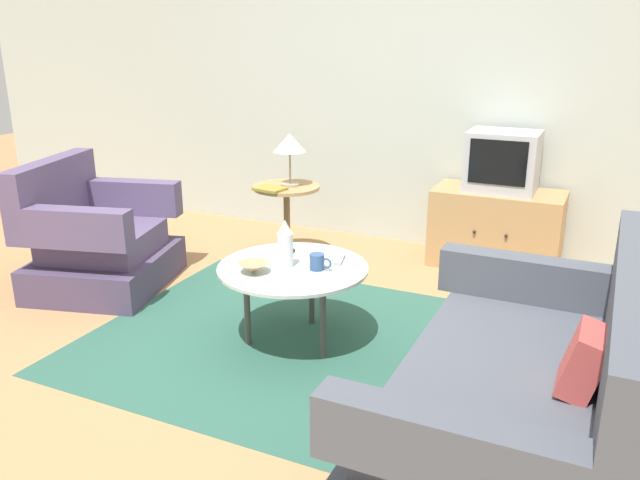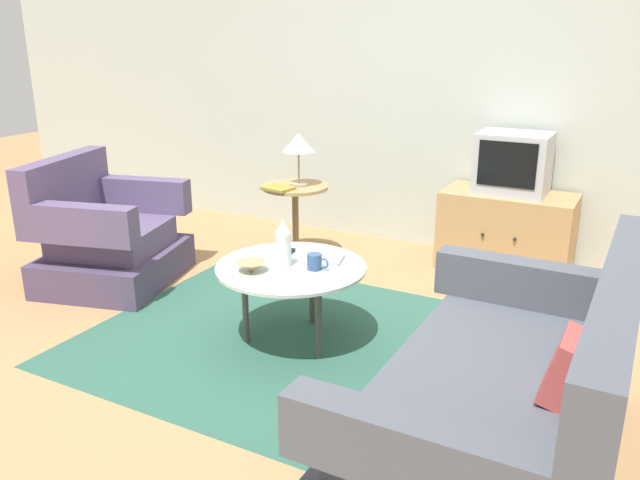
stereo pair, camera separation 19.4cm
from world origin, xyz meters
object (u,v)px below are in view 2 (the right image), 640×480
(tv_stand, at_px, (506,231))
(table_lamp, at_px, (299,144))
(tv_remote_dark, at_px, (287,254))
(book, at_px, (278,188))
(mug, at_px, (315,262))
(armchair, at_px, (106,239))
(vase, at_px, (283,244))
(couch, at_px, (506,407))
(television, at_px, (513,163))
(coffee_table, at_px, (291,272))
(bowl, at_px, (251,267))
(side_table, at_px, (295,206))
(tv_remote_silver, at_px, (338,260))

(tv_stand, xyz_separation_m, table_lamp, (-1.47, -0.53, 0.61))
(tv_remote_dark, bearing_deg, book, -153.92)
(mug, bearing_deg, armchair, 174.44)
(table_lamp, xyz_separation_m, vase, (0.63, -1.26, -0.31))
(couch, xyz_separation_m, table_lamp, (-2.00, 1.83, 0.61))
(television, height_order, tv_remote_dark, television)
(tv_stand, distance_m, tv_remote_dark, 1.89)
(coffee_table, bearing_deg, tv_remote_dark, 129.43)
(bowl, bearing_deg, table_lamp, 109.94)
(coffee_table, xyz_separation_m, television, (0.81, 1.78, 0.38))
(vase, bearing_deg, side_table, 117.64)
(vase, xyz_separation_m, tv_remote_silver, (0.24, 0.21, -0.12))
(tv_stand, distance_m, mug, 1.89)
(couch, relative_size, vase, 6.16)
(couch, bearing_deg, television, 12.77)
(book, bearing_deg, tv_remote_silver, -34.57)
(book, bearing_deg, couch, -30.14)
(tv_remote_silver, distance_m, book, 1.28)
(coffee_table, bearing_deg, side_table, 119.31)
(tv_stand, bearing_deg, armchair, -147.07)
(book, bearing_deg, vase, -48.74)
(tv_stand, bearing_deg, vase, -115.30)
(vase, relative_size, bowl, 1.61)
(coffee_table, distance_m, side_table, 1.41)
(coffee_table, relative_size, vase, 3.13)
(coffee_table, distance_m, vase, 0.17)
(couch, relative_size, television, 3.33)
(coffee_table, height_order, tv_remote_silver, tv_remote_silver)
(side_table, height_order, book, book)
(tv_stand, relative_size, mug, 7.31)
(side_table, height_order, bowl, side_table)
(television, xyz_separation_m, mug, (-0.66, -1.77, -0.30))
(book, bearing_deg, television, 33.52)
(book, bearing_deg, mug, -41.53)
(couch, xyz_separation_m, book, (-2.07, 1.64, 0.31))
(mug, bearing_deg, television, 69.49)
(television, xyz_separation_m, book, (-1.54, -0.73, -0.21))
(tv_stand, height_order, table_lamp, table_lamp)
(television, bearing_deg, bowl, -115.96)
(mug, bearing_deg, tv_remote_silver, 72.48)
(table_lamp, height_order, bowl, table_lamp)
(side_table, xyz_separation_m, tv_remote_dark, (0.58, -1.10, 0.05))
(mug, bearing_deg, coffee_table, -175.46)
(armchair, relative_size, side_table, 1.88)
(television, distance_m, mug, 1.91)
(vase, relative_size, mug, 2.10)
(book, bearing_deg, side_table, 84.86)
(vase, bearing_deg, television, 64.86)
(armchair, height_order, couch, couch)
(couch, xyz_separation_m, vase, (-1.38, 0.57, 0.30))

